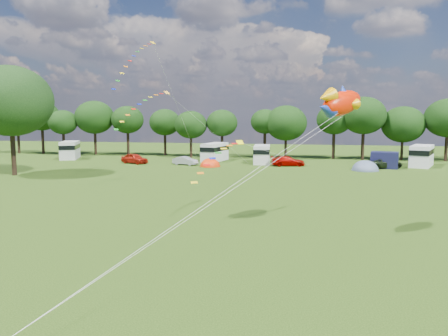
% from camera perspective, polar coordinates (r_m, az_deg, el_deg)
% --- Properties ---
extents(ground_plane, '(180.00, 180.00, 0.00)m').
position_cam_1_polar(ground_plane, '(21.39, -4.10, -13.33)').
color(ground_plane, black).
rests_on(ground_plane, ground).
extents(tree_line, '(102.98, 10.98, 10.27)m').
position_cam_1_polar(tree_line, '(74.37, 10.88, 6.07)').
color(tree_line, black).
rests_on(tree_line, ground).
extents(big_tree, '(10.00, 10.00, 13.28)m').
position_cam_1_polar(big_tree, '(59.03, -26.13, 7.86)').
color(big_tree, black).
rests_on(big_tree, ground).
extents(car_a, '(4.96, 3.58, 1.54)m').
position_cam_1_polar(car_a, '(67.59, -11.61, 1.23)').
color(car_a, '#A51A0C').
rests_on(car_a, ground).
extents(car_b, '(3.74, 2.12, 1.25)m').
position_cam_1_polar(car_b, '(64.52, -5.08, 0.95)').
color(car_b, '#9C9FA5').
rests_on(car_b, ground).
extents(car_c, '(5.02, 3.02, 1.41)m').
position_cam_1_polar(car_c, '(63.75, 8.35, 0.90)').
color(car_c, '#9F0400').
rests_on(car_c, ground).
extents(car_d, '(5.70, 4.26, 1.42)m').
position_cam_1_polar(car_d, '(64.22, 20.16, 0.59)').
color(car_d, black).
rests_on(car_d, ground).
extents(campervan_a, '(4.49, 6.46, 2.92)m').
position_cam_1_polar(campervan_a, '(77.70, -19.48, 2.30)').
color(campervan_a, silver).
rests_on(campervan_a, ground).
extents(campervan_b, '(3.65, 6.22, 2.86)m').
position_cam_1_polar(campervan_b, '(69.81, -1.22, 2.19)').
color(campervan_b, silver).
rests_on(campervan_b, ground).
extents(campervan_c, '(2.76, 5.76, 2.75)m').
position_cam_1_polar(campervan_c, '(66.65, 4.97, 1.88)').
color(campervan_c, silver).
rests_on(campervan_c, ground).
extents(campervan_d, '(4.63, 6.70, 3.03)m').
position_cam_1_polar(campervan_d, '(68.60, 24.42, 1.55)').
color(campervan_d, white).
rests_on(campervan_d, ground).
extents(tent_orange, '(2.96, 3.24, 2.32)m').
position_cam_1_polar(tent_orange, '(62.51, -1.83, 0.22)').
color(tent_orange, red).
rests_on(tent_orange, ground).
extents(tent_greyblue, '(3.59, 3.93, 2.67)m').
position_cam_1_polar(tent_greyblue, '(61.04, 17.94, -0.29)').
color(tent_greyblue, slate).
rests_on(tent_greyblue, ground).
extents(awning_navy, '(4.11, 3.60, 2.24)m').
position_cam_1_polar(awning_navy, '(64.62, 20.22, 0.99)').
color(awning_navy, '#141535').
rests_on(awning_navy, ground).
extents(fish_kite, '(3.50, 3.96, 2.25)m').
position_cam_1_polar(fish_kite, '(27.70, 14.79, 8.22)').
color(fish_kite, '#EB1E00').
rests_on(fish_kite, ground).
extents(streamer_kite_a, '(3.23, 5.56, 5.74)m').
position_cam_1_polar(streamer_kite_a, '(50.86, -11.32, 14.04)').
color(streamer_kite_a, yellow).
rests_on(streamer_kite_a, ground).
extents(streamer_kite_b, '(4.16, 4.64, 3.77)m').
position_cam_1_polar(streamer_kite_b, '(43.13, -10.11, 8.32)').
color(streamer_kite_b, '#FCAC2F').
rests_on(streamer_kite_b, ground).
extents(streamer_kite_c, '(3.10, 4.83, 2.77)m').
position_cam_1_polar(streamer_kite_c, '(32.12, -0.22, 1.87)').
color(streamer_kite_c, '#FFF50A').
rests_on(streamer_kite_c, ground).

